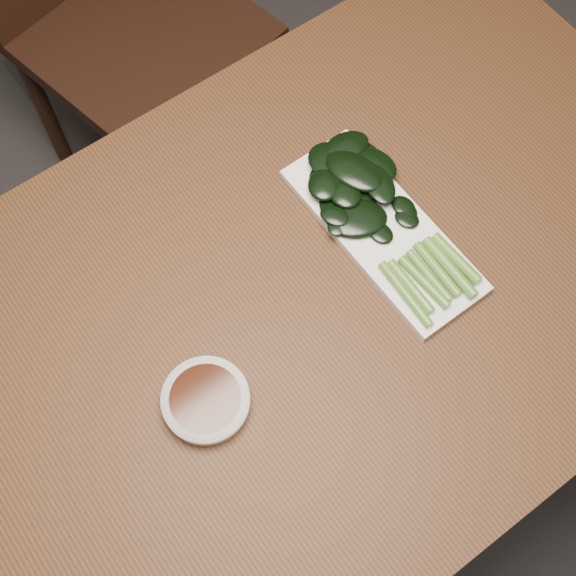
% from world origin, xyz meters
% --- Properties ---
extents(ground, '(6.00, 6.00, 0.00)m').
position_xyz_m(ground, '(0.00, 0.00, 0.00)').
color(ground, '#333030').
rests_on(ground, ground).
extents(table, '(1.40, 0.80, 0.75)m').
position_xyz_m(table, '(0.00, 0.00, 0.68)').
color(table, '#452713').
rests_on(table, ground).
extents(chair_far, '(0.53, 0.53, 0.89)m').
position_xyz_m(chair_far, '(0.20, 0.87, 0.49)').
color(chair_far, black).
rests_on(chair_far, ground).
extents(sauce_bowl, '(0.12, 0.12, 0.03)m').
position_xyz_m(sauce_bowl, '(-0.14, -0.05, 0.76)').
color(sauce_bowl, white).
rests_on(sauce_bowl, table).
extents(serving_plate, '(0.13, 0.33, 0.01)m').
position_xyz_m(serving_plate, '(0.20, 0.02, 0.76)').
color(serving_plate, white).
rests_on(serving_plate, table).
extents(gai_lan, '(0.16, 0.33, 0.03)m').
position_xyz_m(gai_lan, '(0.21, 0.07, 0.78)').
color(gai_lan, '#57852E').
rests_on(gai_lan, serving_plate).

